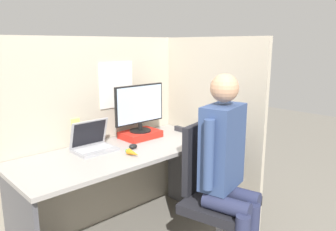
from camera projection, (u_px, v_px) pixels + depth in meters
name	position (u px, v px, depth m)	size (l,w,h in m)	color
cubicle_panel_back	(96.00, 134.00, 2.78)	(2.15, 0.05, 1.62)	#B7AD99
cubicle_panel_right	(201.00, 126.00, 3.04)	(0.04, 1.33, 1.62)	#B7AD99
desk	(122.00, 172.00, 2.57)	(1.65, 0.69, 0.76)	#9E9993
paper_box	(140.00, 134.00, 2.85)	(0.33, 0.23, 0.06)	red
monitor	(140.00, 107.00, 2.80)	(0.50, 0.19, 0.41)	black
laptop	(93.00, 145.00, 2.50)	(0.31, 0.23, 0.23)	#99999E
mouse	(133.00, 146.00, 2.55)	(0.07, 0.05, 0.04)	black
stapler	(181.00, 129.00, 3.05)	(0.04, 0.15, 0.04)	#2D2D33
carrot_toy	(133.00, 153.00, 2.38)	(0.05, 0.14, 0.05)	orange
office_chair	(212.00, 190.00, 2.40)	(0.55, 0.60, 0.99)	black
person	(227.00, 160.00, 2.21)	(0.47, 0.47, 1.37)	#282D4C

